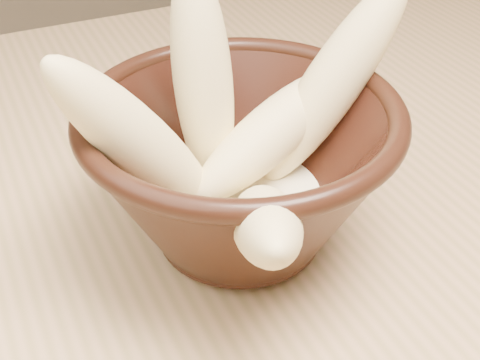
# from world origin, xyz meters

# --- Properties ---
(table) EXTENTS (1.20, 0.80, 0.75)m
(table) POSITION_xyz_m (0.00, 0.00, 0.67)
(table) COLOR tan
(table) RESTS_ON ground
(bowl) EXTENTS (0.22, 0.22, 0.12)m
(bowl) POSITION_xyz_m (0.06, -0.06, 0.82)
(bowl) COLOR black
(bowl) RESTS_ON table
(milk_puddle) EXTENTS (0.12, 0.12, 0.02)m
(milk_puddle) POSITION_xyz_m (0.06, -0.06, 0.79)
(milk_puddle) COLOR #F6ECC5
(milk_puddle) RESTS_ON bowl
(banana_upright) EXTENTS (0.04, 0.08, 0.16)m
(banana_upright) POSITION_xyz_m (0.05, -0.03, 0.87)
(banana_upright) COLOR #F0DA8D
(banana_upright) RESTS_ON bowl
(banana_left) EXTENTS (0.12, 0.04, 0.15)m
(banana_left) POSITION_xyz_m (-0.01, -0.06, 0.86)
(banana_left) COLOR #F0DA8D
(banana_left) RESTS_ON bowl
(banana_right) EXTENTS (0.14, 0.04, 0.16)m
(banana_right) POSITION_xyz_m (0.14, -0.05, 0.86)
(banana_right) COLOR #F0DA8D
(banana_right) RESTS_ON bowl
(banana_across) EXTENTS (0.16, 0.09, 0.08)m
(banana_across) POSITION_xyz_m (0.09, -0.05, 0.83)
(banana_across) COLOR #F0DA8D
(banana_across) RESTS_ON bowl
(banana_front) EXTENTS (0.10, 0.16, 0.11)m
(banana_front) POSITION_xyz_m (0.04, -0.14, 0.83)
(banana_front) COLOR #F0DA8D
(banana_front) RESTS_ON bowl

